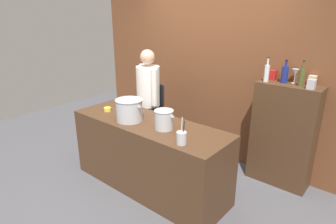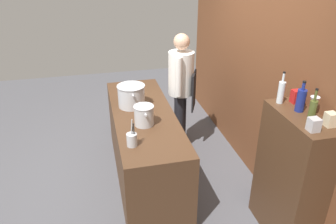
{
  "view_description": "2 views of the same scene",
  "coord_description": "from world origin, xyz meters",
  "px_view_note": "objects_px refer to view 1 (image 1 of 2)",
  "views": [
    {
      "loc": [
        2.26,
        -2.32,
        2.18
      ],
      "look_at": [
        0.02,
        0.35,
        0.94
      ],
      "focal_mm": 30.71,
      "sensor_mm": 36.0,
      "label": 1
    },
    {
      "loc": [
        3.41,
        -0.51,
        2.64
      ],
      "look_at": [
        0.1,
        0.27,
        0.93
      ],
      "focal_mm": 35.27,
      "sensor_mm": 36.0,
      "label": 2
    }
  ],
  "objects_px": {
    "wine_bottle_clear": "(267,73)",
    "stockpot_large": "(129,110)",
    "wine_glass_wide": "(295,73)",
    "utensil_crock": "(182,138)",
    "spice_tin_silver": "(312,84)",
    "spice_tin_red": "(273,75)",
    "butter_jar": "(107,109)",
    "spice_tin_cream": "(312,81)",
    "wine_bottle_cobalt": "(285,74)",
    "stockpot_small": "(164,120)",
    "chef": "(149,97)",
    "wine_bottle_olive": "(302,77)"
  },
  "relations": [
    {
      "from": "stockpot_small",
      "to": "spice_tin_silver",
      "type": "height_order",
      "value": "spice_tin_silver"
    },
    {
      "from": "wine_bottle_olive",
      "to": "stockpot_large",
      "type": "bearing_deg",
      "value": -140.49
    },
    {
      "from": "spice_tin_red",
      "to": "utensil_crock",
      "type": "bearing_deg",
      "value": -101.44
    },
    {
      "from": "wine_bottle_clear",
      "to": "spice_tin_red",
      "type": "distance_m",
      "value": 0.15
    },
    {
      "from": "butter_jar",
      "to": "spice_tin_silver",
      "type": "xyz_separation_m",
      "value": [
        2.17,
        1.18,
        0.47
      ]
    },
    {
      "from": "wine_bottle_clear",
      "to": "stockpot_large",
      "type": "bearing_deg",
      "value": -133.16
    },
    {
      "from": "stockpot_large",
      "to": "utensil_crock",
      "type": "xyz_separation_m",
      "value": [
        0.89,
        -0.12,
        -0.06
      ]
    },
    {
      "from": "wine_glass_wide",
      "to": "utensil_crock",
      "type": "bearing_deg",
      "value": -110.96
    },
    {
      "from": "wine_bottle_clear",
      "to": "wine_bottle_cobalt",
      "type": "bearing_deg",
      "value": 21.83
    },
    {
      "from": "stockpot_large",
      "to": "spice_tin_cream",
      "type": "bearing_deg",
      "value": 40.24
    },
    {
      "from": "spice_tin_silver",
      "to": "wine_bottle_olive",
      "type": "bearing_deg",
      "value": 153.03
    },
    {
      "from": "wine_glass_wide",
      "to": "spice_tin_red",
      "type": "bearing_deg",
      "value": 178.13
    },
    {
      "from": "butter_jar",
      "to": "wine_bottle_clear",
      "type": "bearing_deg",
      "value": 36.1
    },
    {
      "from": "stockpot_large",
      "to": "spice_tin_red",
      "type": "bearing_deg",
      "value": 49.16
    },
    {
      "from": "utensil_crock",
      "to": "spice_tin_silver",
      "type": "height_order",
      "value": "spice_tin_silver"
    },
    {
      "from": "wine_bottle_olive",
      "to": "wine_bottle_cobalt",
      "type": "height_order",
      "value": "wine_bottle_olive"
    },
    {
      "from": "chef",
      "to": "wine_glass_wide",
      "type": "relative_size",
      "value": 9.47
    },
    {
      "from": "stockpot_large",
      "to": "wine_bottle_clear",
      "type": "height_order",
      "value": "wine_bottle_clear"
    },
    {
      "from": "spice_tin_silver",
      "to": "wine_bottle_cobalt",
      "type": "bearing_deg",
      "value": 164.09
    },
    {
      "from": "utensil_crock",
      "to": "wine_glass_wide",
      "type": "xyz_separation_m",
      "value": [
        0.57,
        1.49,
        0.5
      ]
    },
    {
      "from": "wine_bottle_olive",
      "to": "wine_bottle_clear",
      "type": "relative_size",
      "value": 0.99
    },
    {
      "from": "spice_tin_cream",
      "to": "spice_tin_red",
      "type": "bearing_deg",
      "value": -177.59
    },
    {
      "from": "spice_tin_silver",
      "to": "spice_tin_red",
      "type": "relative_size",
      "value": 0.89
    },
    {
      "from": "chef",
      "to": "spice_tin_cream",
      "type": "bearing_deg",
      "value": -137.57
    },
    {
      "from": "stockpot_large",
      "to": "stockpot_small",
      "type": "bearing_deg",
      "value": 7.88
    },
    {
      "from": "wine_bottle_cobalt",
      "to": "spice_tin_cream",
      "type": "xyz_separation_m",
      "value": [
        0.3,
        0.08,
        -0.05
      ]
    },
    {
      "from": "wine_bottle_cobalt",
      "to": "wine_bottle_clear",
      "type": "relative_size",
      "value": 0.93
    },
    {
      "from": "wine_bottle_clear",
      "to": "spice_tin_silver",
      "type": "bearing_deg",
      "value": -2.02
    },
    {
      "from": "wine_glass_wide",
      "to": "spice_tin_cream",
      "type": "bearing_deg",
      "value": 8.28
    },
    {
      "from": "butter_jar",
      "to": "spice_tin_cream",
      "type": "height_order",
      "value": "spice_tin_cream"
    },
    {
      "from": "wine_bottle_cobalt",
      "to": "spice_tin_silver",
      "type": "xyz_separation_m",
      "value": [
        0.34,
        -0.1,
        -0.05
      ]
    },
    {
      "from": "stockpot_small",
      "to": "wine_glass_wide",
      "type": "relative_size",
      "value": 1.62
    },
    {
      "from": "wine_glass_wide",
      "to": "spice_tin_cream",
      "type": "relative_size",
      "value": 1.51
    },
    {
      "from": "chef",
      "to": "stockpot_large",
      "type": "distance_m",
      "value": 0.81
    },
    {
      "from": "wine_bottle_clear",
      "to": "butter_jar",
      "type": "bearing_deg",
      "value": -143.9
    },
    {
      "from": "chef",
      "to": "spice_tin_silver",
      "type": "distance_m",
      "value": 2.16
    },
    {
      "from": "wine_bottle_clear",
      "to": "spice_tin_cream",
      "type": "distance_m",
      "value": 0.52
    },
    {
      "from": "spice_tin_cream",
      "to": "spice_tin_red",
      "type": "distance_m",
      "value": 0.46
    },
    {
      "from": "butter_jar",
      "to": "wine_glass_wide",
      "type": "relative_size",
      "value": 0.55
    },
    {
      "from": "wine_bottle_clear",
      "to": "wine_glass_wide",
      "type": "relative_size",
      "value": 1.73
    },
    {
      "from": "spice_tin_cream",
      "to": "stockpot_large",
      "type": "bearing_deg",
      "value": -139.76
    },
    {
      "from": "utensil_crock",
      "to": "spice_tin_red",
      "type": "bearing_deg",
      "value": 78.56
    },
    {
      "from": "chef",
      "to": "wine_bottle_olive",
      "type": "xyz_separation_m",
      "value": [
        1.93,
        0.57,
        0.48
      ]
    },
    {
      "from": "wine_bottle_cobalt",
      "to": "spice_tin_red",
      "type": "relative_size",
      "value": 2.28
    },
    {
      "from": "utensil_crock",
      "to": "wine_glass_wide",
      "type": "distance_m",
      "value": 1.67
    },
    {
      "from": "stockpot_small",
      "to": "butter_jar",
      "type": "bearing_deg",
      "value": -178.41
    },
    {
      "from": "chef",
      "to": "stockpot_small",
      "type": "xyz_separation_m",
      "value": [
        0.86,
        -0.65,
        0.05
      ]
    },
    {
      "from": "wine_bottle_clear",
      "to": "spice_tin_cream",
      "type": "bearing_deg",
      "value": 18.04
    },
    {
      "from": "wine_glass_wide",
      "to": "spice_tin_red",
      "type": "xyz_separation_m",
      "value": [
        -0.27,
        0.01,
        -0.06
      ]
    },
    {
      "from": "stockpot_large",
      "to": "spice_tin_red",
      "type": "relative_size",
      "value": 3.19
    }
  ]
}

